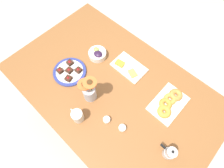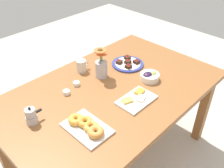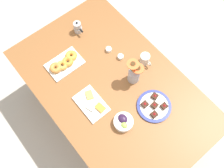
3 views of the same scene
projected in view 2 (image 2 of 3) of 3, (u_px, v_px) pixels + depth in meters
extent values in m
plane|color=#B7B2A8|center=(112.00, 156.00, 2.20)|extent=(6.00, 6.00, 0.00)
cube|color=brown|center=(112.00, 91.00, 1.79)|extent=(1.60, 1.00, 0.04)
cube|color=brown|center=(204.00, 109.00, 2.18)|extent=(0.07, 0.07, 0.70)
cube|color=brown|center=(2.00, 150.00, 1.82)|extent=(0.07, 0.07, 0.70)
cube|color=brown|center=(131.00, 73.00, 2.66)|extent=(0.07, 0.07, 0.70)
cylinder|color=beige|center=(81.00, 66.00, 1.93)|extent=(0.08, 0.08, 0.10)
cylinder|color=brown|center=(81.00, 61.00, 1.91)|extent=(0.07, 0.07, 0.00)
torus|color=beige|center=(86.00, 64.00, 1.96)|extent=(0.05, 0.01, 0.05)
cylinder|color=white|center=(150.00, 77.00, 1.85)|extent=(0.14, 0.14, 0.05)
ellipsoid|color=#2D1938|center=(148.00, 75.00, 1.83)|extent=(0.08, 0.06, 0.04)
ellipsoid|color=#9EC14C|center=(153.00, 74.00, 1.84)|extent=(0.05, 0.04, 0.04)
cube|color=white|center=(136.00, 100.00, 1.66)|extent=(0.26, 0.17, 0.01)
cube|color=#EFB74C|center=(127.00, 100.00, 1.63)|extent=(0.08, 0.07, 0.01)
cube|color=white|center=(141.00, 98.00, 1.65)|extent=(0.08, 0.07, 0.01)
cube|color=orange|center=(140.00, 92.00, 1.71)|extent=(0.08, 0.06, 0.02)
cube|color=white|center=(87.00, 128.00, 1.45)|extent=(0.19, 0.28, 0.01)
torus|color=#CB813A|center=(96.00, 132.00, 1.39)|extent=(0.13, 0.13, 0.04)
torus|color=gold|center=(91.00, 127.00, 1.42)|extent=(0.12, 0.12, 0.03)
torus|color=orange|center=(85.00, 122.00, 1.45)|extent=(0.13, 0.13, 0.04)
torus|color=gold|center=(76.00, 119.00, 1.47)|extent=(0.12, 0.12, 0.04)
cylinder|color=white|center=(66.00, 92.00, 1.72)|extent=(0.05, 0.05, 0.03)
cylinder|color=#C68923|center=(66.00, 91.00, 1.71)|extent=(0.04, 0.04, 0.01)
cylinder|color=white|center=(76.00, 84.00, 1.80)|extent=(0.05, 0.05, 0.03)
cylinder|color=maroon|center=(76.00, 83.00, 1.79)|extent=(0.04, 0.04, 0.01)
cylinder|color=navy|center=(128.00, 64.00, 2.04)|extent=(0.26, 0.26, 0.01)
cylinder|color=white|center=(128.00, 64.00, 2.04)|extent=(0.21, 0.21, 0.01)
cube|color=#381E14|center=(119.00, 62.00, 2.02)|extent=(0.05, 0.05, 0.02)
cone|color=red|center=(119.00, 60.00, 2.01)|extent=(0.02, 0.02, 0.01)
cube|color=#381E14|center=(127.00, 58.00, 2.08)|extent=(0.05, 0.05, 0.02)
cone|color=red|center=(127.00, 56.00, 2.07)|extent=(0.02, 0.02, 0.01)
cube|color=#381E14|center=(128.00, 66.00, 1.97)|extent=(0.05, 0.05, 0.02)
cone|color=red|center=(129.00, 64.00, 1.96)|extent=(0.02, 0.02, 0.01)
cube|color=#381E14|center=(137.00, 62.00, 2.03)|extent=(0.04, 0.04, 0.02)
cone|color=red|center=(137.00, 60.00, 2.01)|extent=(0.02, 0.02, 0.01)
cube|color=#381E14|center=(128.00, 62.00, 2.02)|extent=(0.05, 0.05, 0.02)
cone|color=red|center=(128.00, 60.00, 2.01)|extent=(0.02, 0.02, 0.01)
cylinder|color=#B2B2BC|center=(101.00, 69.00, 1.87)|extent=(0.09, 0.09, 0.13)
cylinder|color=#3D702D|center=(100.00, 57.00, 1.78)|extent=(0.01, 0.01, 0.10)
cylinder|color=orange|center=(100.00, 51.00, 1.75)|extent=(0.09, 0.09, 0.01)
cylinder|color=#472D14|center=(100.00, 50.00, 1.75)|extent=(0.04, 0.04, 0.01)
cylinder|color=#3D702D|center=(102.00, 57.00, 1.83)|extent=(0.01, 0.01, 0.06)
cylinder|color=orange|center=(102.00, 53.00, 1.81)|extent=(0.09, 0.09, 0.01)
cylinder|color=#472D14|center=(102.00, 52.00, 1.80)|extent=(0.04, 0.04, 0.01)
cylinder|color=#B7B7BC|center=(32.00, 119.00, 1.48)|extent=(0.07, 0.07, 0.05)
cylinder|color=#B7B7BC|center=(31.00, 116.00, 1.46)|extent=(0.05, 0.05, 0.01)
cylinder|color=#B7B7BC|center=(30.00, 112.00, 1.45)|extent=(0.06, 0.06, 0.04)
sphere|color=black|center=(29.00, 108.00, 1.43)|extent=(0.02, 0.02, 0.02)
cube|color=black|center=(39.00, 111.00, 1.49)|extent=(0.04, 0.01, 0.01)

